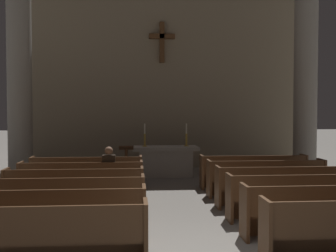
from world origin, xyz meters
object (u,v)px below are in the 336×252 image
Objects in this scene: pew_left_row_6 at (87,173)px; pew_right_row_6 at (253,171)px; lectern at (126,165)px; pew_right_row_2 at (328,210)px; pew_right_row_3 at (302,197)px; altar at (166,160)px; candlestick_left at (145,139)px; pew_left_row_1 at (38,237)px; pew_left_row_2 at (54,216)px; pew_left_row_5 at (82,180)px; pew_left_row_3 at (66,201)px; pew_left_row_4 at (75,189)px; column_left_second at (19,65)px; lone_worshipper at (109,171)px; pew_right_row_5 at (266,178)px; candlestick_right at (186,139)px; column_right_second at (306,67)px.

pew_right_row_6 is (4.68, 0.00, 0.00)m from pew_left_row_6.
pew_right_row_2 is at bearing -57.08° from lectern.
altar reaches higher than pew_right_row_3.
pew_right_row_6 is 3.88m from candlestick_left.
pew_left_row_1 is at bearing -129.57° from pew_right_row_6.
pew_left_row_2 is 1.00× the size of pew_left_row_6.
pew_left_row_6 is at bearing 144.02° from pew_right_row_3.
pew_left_row_5 and pew_right_row_3 have the same top height.
pew_left_row_3 is 1.00× the size of pew_left_row_6.
pew_left_row_1 and pew_left_row_4 have the same top height.
column_left_second reaches higher than pew_left_row_6.
pew_left_row_2 is 1.00× the size of pew_right_row_3.
pew_left_row_5 is 1.13m from pew_left_row_6.
candlestick_left reaches higher than lone_worshipper.
candlestick_left is at bearing 131.74° from pew_right_row_5.
pew_left_row_2 is 3.40m from pew_left_row_5.
pew_left_row_6 and pew_right_row_2 have the same top height.
pew_left_row_5 is at bearing 90.00° from pew_left_row_3.
candlestick_left is at bearing 63.85° from lectern.
pew_right_row_5 is 4.14m from altar.
altar reaches higher than pew_right_row_2.
lone_worshipper is at bearing 73.59° from pew_left_row_3.
pew_left_row_5 is at bearing -176.81° from lone_worshipper.
candlestick_right is (5.34, 0.37, -2.40)m from column_left_second.
pew_left_row_3 is at bearing 180.00° from pew_right_row_3.
pew_right_row_2 is at bearing 13.60° from pew_left_row_1.
pew_left_row_6 is at bearing -135.81° from altar.
pew_left_row_3 is 4.82m from pew_right_row_2.
column_right_second reaches higher than altar.
column_left_second reaches higher than pew_left_row_5.
altar is at bearing 4.62° from column_left_second.
pew_right_row_5 is (4.68, 3.40, 0.00)m from pew_left_row_2.
pew_left_row_1 is 8.52m from column_left_second.
lectern reaches higher than pew_left_row_5.
candlestick_right reaches higher than pew_right_row_2.
pew_left_row_2 is at bearing -108.98° from altar.
pew_left_row_3 is 9.33m from column_right_second.
pew_left_row_3 is at bearing -106.13° from candlestick_left.
column_left_second is 6.49× the size of lectern.
candlestick_left is at bearing 70.14° from pew_left_row_4.
candlestick_left is at bearing 73.87° from pew_left_row_3.
lone_worshipper is at bearing -116.25° from altar.
pew_right_row_3 is (4.68, -1.13, 0.00)m from pew_left_row_4.
pew_left_row_6 is 1.00× the size of pew_right_row_2.
pew_left_row_4 is (0.00, 2.27, 0.00)m from pew_left_row_2.
pew_right_row_2 is at bearing -90.00° from pew_right_row_6.
lectern is 2.21m from lone_worshipper.
lone_worshipper reaches higher than pew_left_row_4.
column_left_second is at bearing 140.47° from pew_left_row_6.
candlestick_left and candlestick_right have the same top height.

